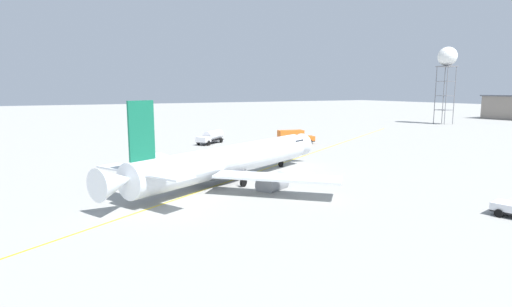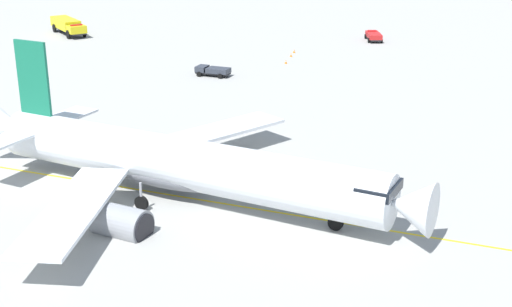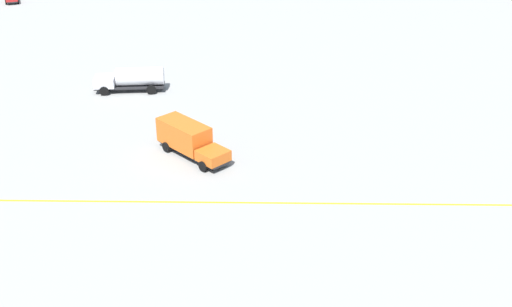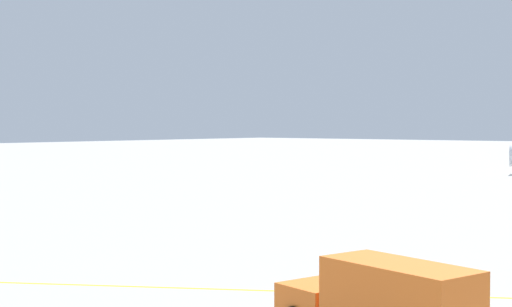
{
  "view_description": "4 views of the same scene",
  "coord_description": "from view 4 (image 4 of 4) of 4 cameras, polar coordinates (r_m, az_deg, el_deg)",
  "views": [
    {
      "loc": [
        -48.44,
        22.37,
        12.12
      ],
      "look_at": [
        -1.93,
        -2.83,
        3.86
      ],
      "focal_mm": 29.06,
      "sensor_mm": 36.0,
      "label": 1
    },
    {
      "loc": [
        -25.73,
        -44.1,
        22.04
      ],
      "look_at": [
        4.46,
        -4.34,
        3.93
      ],
      "focal_mm": 50.13,
      "sensor_mm": 36.0,
      "label": 2
    },
    {
      "loc": [
        -13.81,
        -62.33,
        27.68
      ],
      "look_at": [
        18.99,
        -41.58,
        7.6
      ],
      "focal_mm": 44.1,
      "sensor_mm": 36.0,
      "label": 3
    },
    {
      "loc": [
        51.3,
        -15.03,
        7.86
      ],
      "look_at": [
        18.99,
        -41.58,
        6.27
      ],
      "focal_mm": 53.87,
      "sensor_mm": 36.0,
      "label": 4
    }
  ],
  "objects": [
    {
      "name": "catering_truck_truck",
      "position": [
        27.74,
        9.5,
        -10.75
      ],
      "size": [
        4.25,
        8.49,
        3.1
      ],
      "rotation": [
        0.0,
        0.0,
        4.48
      ],
      "color": "#232326",
      "rests_on": "ground_plane"
    }
  ]
}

